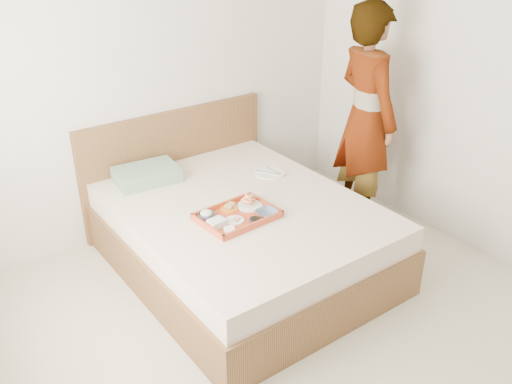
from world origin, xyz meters
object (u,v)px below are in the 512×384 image
object	(u,v)px
bed	(242,236)
dinner_plate	(270,173)
tray	(237,215)
person	(366,118)

from	to	relation	value
bed	dinner_plate	size ratio (longest dim) A/B	8.15
tray	person	xyz separation A→B (m)	(1.37, 0.17, 0.35)
bed	person	world-z (taller)	person
bed	dinner_plate	world-z (taller)	dinner_plate
tray	person	world-z (taller)	person
tray	bed	bearing A→B (deg)	43.38
bed	dinner_plate	xyz separation A→B (m)	(0.47, 0.29, 0.27)
tray	dinner_plate	xyz separation A→B (m)	(0.61, 0.44, -0.02)
bed	dinner_plate	bearing A→B (deg)	31.31
dinner_plate	bed	bearing A→B (deg)	-148.69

